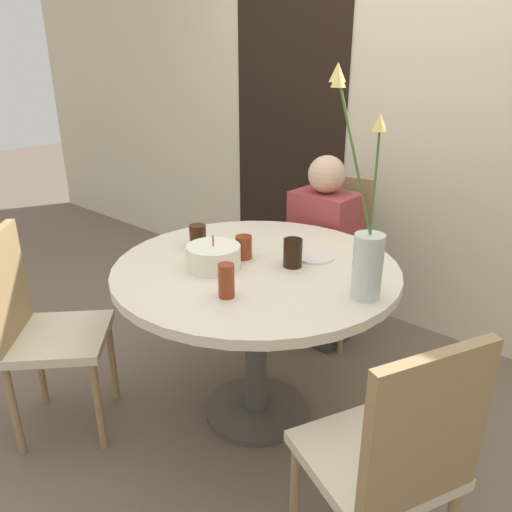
% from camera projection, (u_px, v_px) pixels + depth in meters
% --- Properties ---
extents(ground_plane, '(16.00, 16.00, 0.00)m').
position_uv_depth(ground_plane, '(256.00, 411.00, 2.39)').
color(ground_plane, '#6B5B4C').
extents(wall_back, '(8.00, 0.05, 2.60)m').
position_uv_depth(wall_back, '(410.00, 109.00, 2.80)').
color(wall_back, beige).
rests_on(wall_back, ground_plane).
extents(doorway_panel, '(0.90, 0.01, 2.05)m').
position_uv_depth(doorway_panel, '(288.00, 143.00, 3.40)').
color(doorway_panel, black).
rests_on(doorway_panel, ground_plane).
extents(dining_table, '(1.20, 1.20, 0.76)m').
position_uv_depth(dining_table, '(256.00, 292.00, 2.15)').
color(dining_table, beige).
rests_on(dining_table, ground_plane).
extents(chair_right_flank, '(0.48, 0.48, 0.94)m').
position_uv_depth(chair_right_flank, '(333.00, 246.00, 2.94)').
color(chair_right_flank, beige).
rests_on(chair_right_flank, ground_plane).
extents(chair_near_front, '(0.57, 0.57, 0.94)m').
position_uv_depth(chair_near_front, '(37.00, 322.00, 2.10)').
color(chair_near_front, beige).
rests_on(chair_near_front, ground_plane).
extents(chair_far_back, '(0.53, 0.53, 0.94)m').
position_uv_depth(chair_far_back, '(393.00, 456.00, 1.40)').
color(chair_far_back, beige).
rests_on(chair_far_back, ground_plane).
extents(birthday_cake, '(0.22, 0.22, 0.14)m').
position_uv_depth(birthday_cake, '(214.00, 257.00, 2.05)').
color(birthday_cake, white).
rests_on(birthday_cake, dining_table).
extents(flower_vase, '(0.19, 0.21, 0.80)m').
position_uv_depth(flower_vase, '(366.00, 245.00, 1.74)').
color(flower_vase, silver).
rests_on(flower_vase, dining_table).
extents(side_plate, '(0.17, 0.17, 0.01)m').
position_uv_depth(side_plate, '(315.00, 257.00, 2.17)').
color(side_plate, silver).
rests_on(side_plate, dining_table).
extents(drink_glass_0, '(0.08, 0.08, 0.12)m').
position_uv_depth(drink_glass_0, '(293.00, 253.00, 2.06)').
color(drink_glass_0, black).
rests_on(drink_glass_0, dining_table).
extents(drink_glass_1, '(0.07, 0.07, 0.10)m').
position_uv_depth(drink_glass_1, '(244.00, 247.00, 2.15)').
color(drink_glass_1, maroon).
rests_on(drink_glass_1, dining_table).
extents(drink_glass_2, '(0.06, 0.06, 0.13)m').
position_uv_depth(drink_glass_2, '(226.00, 281.00, 1.80)').
color(drink_glass_2, maroon).
rests_on(drink_glass_2, dining_table).
extents(drink_glass_3, '(0.08, 0.08, 0.11)m').
position_uv_depth(drink_glass_3, '(198.00, 236.00, 2.27)').
color(drink_glass_3, '#33190C').
rests_on(drink_glass_3, dining_table).
extents(person_boy, '(0.34, 0.24, 1.10)m').
position_uv_depth(person_boy, '(322.00, 258.00, 2.82)').
color(person_boy, '#383333').
rests_on(person_boy, ground_plane).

